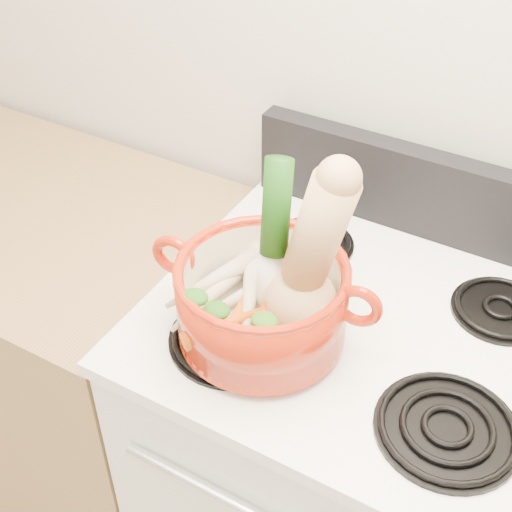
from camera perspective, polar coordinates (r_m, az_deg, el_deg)
The scene contains 22 objects.
wall_back at distance 1.37m, azimuth 16.56°, elevation 14.56°, with size 3.50×0.02×2.60m, color beige.
stove_body at distance 1.67m, azimuth 7.40°, elevation -17.25°, with size 0.76×0.65×0.92m, color silver.
cooktop at distance 1.30m, azimuth 9.14°, elevation -5.73°, with size 0.78×0.67×0.03m, color white.
control_backsplash at distance 1.46m, azimuth 14.12°, elevation 4.64°, with size 0.76×0.05×0.18m, color black.
burner_front_left at distance 1.23m, azimuth -1.84°, elevation -6.50°, with size 0.22×0.22×0.02m, color black.
burner_front_right at distance 1.15m, azimuth 15.05°, elevation -13.11°, with size 0.22×0.22×0.02m, color black.
burner_back_left at distance 1.43m, azimuth 4.40°, elevation 1.09°, with size 0.17×0.17×0.02m, color black.
burner_back_right at distance 1.36m, azimuth 18.95°, elevation -3.96°, with size 0.17×0.17×0.02m, color black.
dutch_oven at distance 1.18m, azimuth 0.48°, elevation -3.63°, with size 0.28×0.28×0.14m, color #A9200A.
pot_handle_left at distance 1.20m, azimuth -6.61°, elevation 0.07°, with size 0.08×0.08×0.02m, color #A9200A.
pot_handle_right at distance 1.12m, azimuth 8.19°, elevation -3.99°, with size 0.08×0.08×0.02m, color #A9200A.
squash at distance 1.10m, azimuth 3.87°, elevation 0.22°, with size 0.13×0.13×0.31m, color tan, non-canonical shape.
leek at distance 1.13m, azimuth 1.19°, elevation 1.17°, with size 0.05×0.05×0.30m, color white.
ginger at distance 1.25m, azimuth 3.01°, elevation -2.00°, with size 0.08×0.06×0.04m, color tan.
parsnip_0 at distance 1.22m, azimuth -0.75°, elevation -2.91°, with size 0.04×0.04×0.20m, color beige.
parsnip_1 at distance 1.22m, azimuth -3.39°, elevation -2.77°, with size 0.04×0.04×0.21m, color beige.
parsnip_2 at distance 1.21m, azimuth -0.39°, elevation -2.58°, with size 0.05×0.05×0.21m, color #EFE3C3.
parsnip_3 at distance 1.23m, azimuth -3.49°, elevation -1.86°, with size 0.04×0.04×0.19m, color beige.
parsnip_4 at distance 1.25m, azimuth -0.90°, elevation -0.21°, with size 0.04×0.04×0.21m, color beige.
carrot_0 at distance 1.19m, azimuth -1.58°, elevation -5.01°, with size 0.03×0.03×0.16m, color #DA620A.
carrot_1 at distance 1.16m, azimuth -2.36°, elevation -5.59°, with size 0.03×0.03×0.15m, color #D7630A.
carrot_2 at distance 1.17m, azimuth 0.77°, elevation -4.99°, with size 0.03×0.03×0.18m, color red.
Camera 1 is at (0.27, 0.52, 1.85)m, focal length 50.00 mm.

